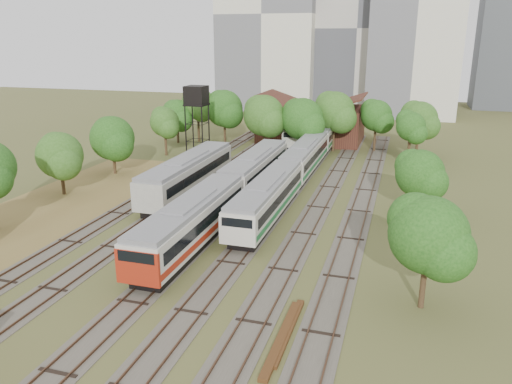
% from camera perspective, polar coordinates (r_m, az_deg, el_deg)
% --- Properties ---
extents(ground, '(240.00, 240.00, 0.00)m').
position_cam_1_polar(ground, '(30.01, -13.63, -15.67)').
color(ground, '#475123').
rests_on(ground, ground).
extents(tracks, '(24.60, 80.00, 0.19)m').
position_cam_1_polar(tracks, '(51.13, -0.25, -1.04)').
color(tracks, '#4C473D').
rests_on(tracks, ground).
extents(railcar_red_set, '(3.11, 34.58, 3.84)m').
position_cam_1_polar(railcar_red_set, '(47.50, -3.13, 0.01)').
color(railcar_red_set, black).
rests_on(railcar_red_set, ground).
extents(railcar_green_set, '(2.96, 52.08, 3.66)m').
position_cam_1_polar(railcar_green_set, '(62.10, 5.62, 3.99)').
color(railcar_green_set, black).
rests_on(railcar_green_set, ground).
extents(railcar_rear, '(2.92, 16.08, 3.61)m').
position_cam_1_polar(railcar_rear, '(80.17, 5.37, 6.97)').
color(railcar_rear, black).
rests_on(railcar_rear, ground).
extents(old_grey_coach, '(3.26, 18.00, 4.04)m').
position_cam_1_polar(old_grey_coach, '(53.27, -7.73, 1.99)').
color(old_grey_coach, black).
rests_on(old_grey_coach, ground).
extents(water_tower, '(2.85, 2.85, 9.87)m').
position_cam_1_polar(water_tower, '(69.42, -6.84, 10.69)').
color(water_tower, black).
rests_on(water_tower, ground).
extents(rail_pile_near, '(0.51, 7.70, 0.26)m').
position_cam_1_polar(rail_pile_near, '(28.87, 2.95, -16.30)').
color(rail_pile_near, '#543218').
rests_on(rail_pile_near, ground).
extents(rail_pile_far, '(0.43, 6.94, 0.23)m').
position_cam_1_polar(rail_pile_far, '(29.48, 3.72, -15.57)').
color(rail_pile_far, '#543218').
rests_on(rail_pile_far, ground).
extents(maintenance_shed, '(16.45, 11.55, 7.58)m').
position_cam_1_polar(maintenance_shed, '(81.79, 6.37, 7.86)').
color(maintenance_shed, '#3C1C16').
rests_on(maintenance_shed, ground).
extents(tree_band_left, '(7.90, 62.25, 7.92)m').
position_cam_1_polar(tree_band_left, '(56.66, -20.05, 4.63)').
color(tree_band_left, '#382616').
rests_on(tree_band_left, ground).
extents(tree_band_far, '(38.62, 11.08, 8.75)m').
position_cam_1_polar(tree_band_far, '(74.21, 3.96, 9.00)').
color(tree_band_far, '#382616').
rests_on(tree_band_far, ground).
extents(tree_band_right, '(5.41, 40.11, 7.23)m').
position_cam_1_polar(tree_band_right, '(44.48, 18.21, 1.48)').
color(tree_band_right, '#382616').
rests_on(tree_band_right, ground).
extents(tower_left, '(22.00, 16.00, 42.00)m').
position_cam_1_polar(tower_left, '(120.73, 1.72, 19.55)').
color(tower_left, beige).
rests_on(tower_left, ground).
extents(tower_centre, '(20.00, 18.00, 36.00)m').
position_cam_1_polar(tower_centre, '(121.98, 11.93, 17.77)').
color(tower_centre, '#B3ACA2').
rests_on(tower_centre, ground).
extents(tower_far_right, '(12.00, 12.00, 28.00)m').
position_cam_1_polar(tower_far_right, '(133.01, 26.55, 14.59)').
color(tower_far_right, '#45494D').
rests_on(tower_far_right, ground).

